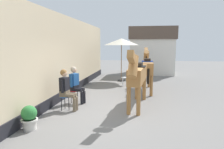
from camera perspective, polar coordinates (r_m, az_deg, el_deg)
name	(u,v)px	position (r m, az deg, el deg)	size (l,w,h in m)	color
ground_plane	(126,91)	(9.94, 3.87, -4.60)	(40.00, 40.00, 0.00)	slate
pub_facade_wall	(62,61)	(8.85, -13.61, 3.69)	(0.34, 14.00, 3.40)	#CCB793
distant_cottage	(152,50)	(16.14, 10.91, 6.60)	(3.40, 2.60, 3.50)	silver
seated_visitor_near	(66,88)	(7.08, -12.48, -3.56)	(0.61, 0.49, 1.39)	#194C99
seated_visitor_far	(76,83)	(7.92, -10.01, -2.25)	(0.61, 0.48, 1.39)	red
saddled_horse_near	(137,75)	(7.24, 7.01, -0.09)	(0.65, 3.00, 2.06)	#9E6B38
saddled_horse_far	(147,67)	(10.02, 9.62, 2.12)	(0.52, 3.00, 2.06)	#9E6B38
flower_planter_near	(29,117)	(5.87, -21.86, -10.85)	(0.43, 0.43, 0.64)	beige
cafe_parasol	(121,42)	(12.51, 2.63, 8.92)	(2.10, 2.10, 2.58)	black
spare_stool_white	(124,78)	(11.21, 3.33, -1.05)	(0.32, 0.32, 0.46)	white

